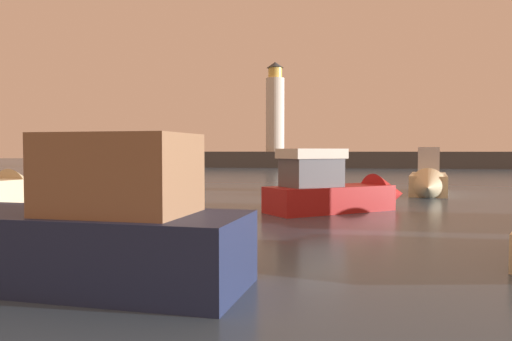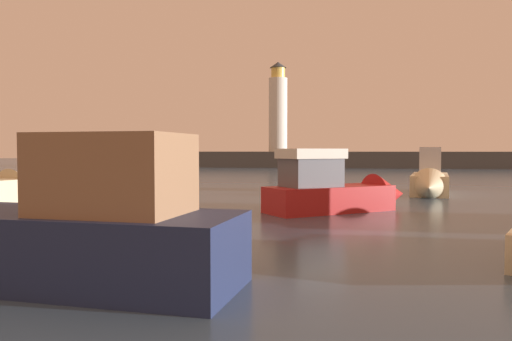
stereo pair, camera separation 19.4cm
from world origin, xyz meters
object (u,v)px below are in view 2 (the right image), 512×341
lighthouse (278,109)px  motorboat_1 (32,231)px  motorboat_5 (430,181)px  motorboat_0 (342,190)px

lighthouse → motorboat_1: lighthouse is taller
lighthouse → motorboat_5: size_ratio=1.78×
motorboat_1 → motorboat_5: motorboat_1 is taller
motorboat_0 → motorboat_5: bearing=58.9°
motorboat_0 → motorboat_5: motorboat_5 is taller
lighthouse → motorboat_1: size_ratio=1.60×
motorboat_1 → motorboat_5: bearing=61.7°
lighthouse → motorboat_0: bearing=-80.7°
motorboat_1 → lighthouse: bearing=92.1°
lighthouse → motorboat_0: (8.59, -52.69, -7.80)m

